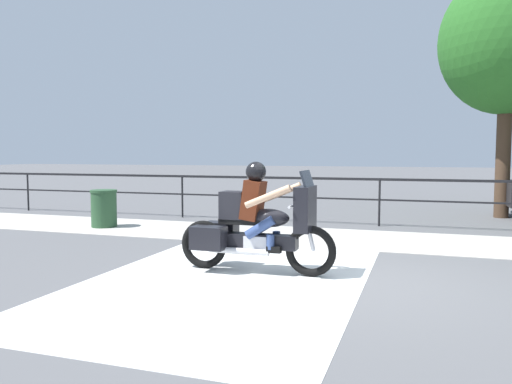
# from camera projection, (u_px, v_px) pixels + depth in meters

# --- Properties ---
(ground_plane) EXTENTS (120.00, 120.00, 0.00)m
(ground_plane) POSITION_uv_depth(u_px,v_px,m) (345.00, 282.00, 6.58)
(ground_plane) COLOR #565659
(sidewalk_band) EXTENTS (44.00, 2.40, 0.01)m
(sidewalk_band) POSITION_uv_depth(u_px,v_px,m) (371.00, 240.00, 9.79)
(sidewalk_band) COLOR #B7B2A8
(sidewalk_band) RESTS_ON ground
(crosswalk_band) EXTENTS (3.57, 6.00, 0.01)m
(crosswalk_band) POSITION_uv_depth(u_px,v_px,m) (232.00, 276.00, 6.87)
(crosswalk_band) COLOR silver
(crosswalk_band) RESTS_ON ground
(fence_railing) EXTENTS (36.00, 0.05, 1.13)m
(fence_railing) POSITION_uv_depth(u_px,v_px,m) (380.00, 188.00, 11.59)
(fence_railing) COLOR black
(fence_railing) RESTS_ON ground
(motorcycle) EXTENTS (2.32, 0.76, 1.58)m
(motorcycle) POSITION_uv_depth(u_px,v_px,m) (255.00, 224.00, 7.07)
(motorcycle) COLOR black
(motorcycle) RESTS_ON ground
(trash_bin) EXTENTS (0.60, 0.60, 0.86)m
(trash_bin) POSITION_uv_depth(u_px,v_px,m) (104.00, 208.00, 11.47)
(trash_bin) COLOR #284C2D
(trash_bin) RESTS_ON ground
(tree_behind_sign) EXTENTS (3.43, 3.43, 6.48)m
(tree_behind_sign) POSITION_uv_depth(u_px,v_px,m) (507.00, 42.00, 12.88)
(tree_behind_sign) COLOR #473323
(tree_behind_sign) RESTS_ON ground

